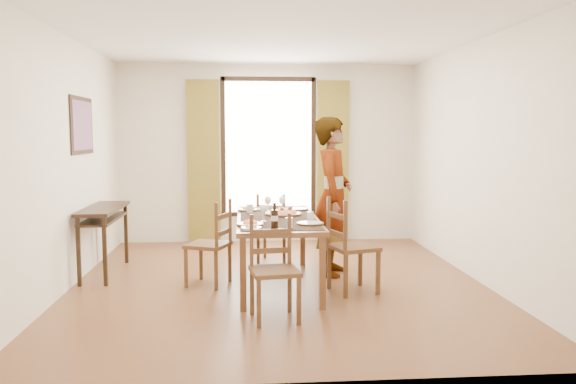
{
  "coord_description": "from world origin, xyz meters",
  "views": [
    {
      "loc": [
        -0.37,
        -6.08,
        1.66
      ],
      "look_at": [
        0.12,
        0.2,
        1.0
      ],
      "focal_mm": 35.0,
      "sensor_mm": 36.0,
      "label": 1
    }
  ],
  "objects": [
    {
      "name": "wine_glass_c",
      "position": [
        -0.1,
        0.34,
        0.85
      ],
      "size": [
        0.08,
        0.08,
        0.18
      ],
      "primitive_type": null,
      "color": "white",
      "rests_on": "dining_table"
    },
    {
      "name": "console_table",
      "position": [
        -2.03,
        0.6,
        0.68
      ],
      "size": [
        0.38,
        1.2,
        0.8
      ],
      "color": "black",
      "rests_on": "ground"
    },
    {
      "name": "chair_south",
      "position": [
        -0.11,
        -1.18,
        0.43
      ],
      "size": [
        0.47,
        0.47,
        0.93
      ],
      "rotation": [
        0.0,
        0.0,
        0.15
      ],
      "color": "brown",
      "rests_on": "ground"
    },
    {
      "name": "ground",
      "position": [
        0.0,
        0.0,
        0.0
      ],
      "size": [
        5.0,
        5.0,
        0.0
      ],
      "primitive_type": "plane",
      "color": "#5A2E1C",
      "rests_on": "ground"
    },
    {
      "name": "plate_se",
      "position": [
        0.28,
        -0.58,
        0.78
      ],
      "size": [
        0.27,
        0.27,
        0.05
      ],
      "primitive_type": null,
      "color": "silver",
      "rests_on": "dining_table"
    },
    {
      "name": "plate_ne",
      "position": [
        0.25,
        0.49,
        0.78
      ],
      "size": [
        0.27,
        0.27,
        0.05
      ],
      "primitive_type": null,
      "color": "silver",
      "rests_on": "dining_table"
    },
    {
      "name": "dining_table",
      "position": [
        -0.02,
        -0.05,
        0.69
      ],
      "size": [
        0.87,
        1.91,
        0.76
      ],
      "color": "brown",
      "rests_on": "ground"
    },
    {
      "name": "wine_glass_b",
      "position": [
        0.07,
        0.36,
        0.85
      ],
      "size": [
        0.08,
        0.08,
        0.18
      ],
      "primitive_type": null,
      "color": "white",
      "rests_on": "dining_table"
    },
    {
      "name": "man",
      "position": [
        0.66,
        0.38,
        0.92
      ],
      "size": [
        0.9,
        0.79,
        1.85
      ],
      "primitive_type": "imported",
      "rotation": [
        0.0,
        0.0,
        1.3
      ],
      "color": "gray",
      "rests_on": "ground"
    },
    {
      "name": "room_shell",
      "position": [
        -0.0,
        0.13,
        1.54
      ],
      "size": [
        4.6,
        5.1,
        2.74
      ],
      "color": "silver",
      "rests_on": "ground"
    },
    {
      "name": "wine_glass_a",
      "position": [
        -0.18,
        -0.38,
        0.85
      ],
      "size": [
        0.08,
        0.08,
        0.18
      ],
      "primitive_type": null,
      "color": "white",
      "rests_on": "dining_table"
    },
    {
      "name": "wine_bottle",
      "position": [
        -0.09,
        -0.8,
        0.88
      ],
      "size": [
        0.07,
        0.07,
        0.25
      ],
      "primitive_type": null,
      "color": "black",
      "rests_on": "dining_table"
    },
    {
      "name": "pasta_platter",
      "position": [
        0.06,
        0.07,
        0.81
      ],
      "size": [
        0.4,
        0.4,
        0.1
      ],
      "primitive_type": null,
      "color": "#BC3F18",
      "rests_on": "dining_table"
    },
    {
      "name": "chair_north",
      "position": [
        0.0,
        1.06,
        0.42
      ],
      "size": [
        0.49,
        0.49,
        0.9
      ],
      "rotation": [
        0.0,
        0.0,
        2.85
      ],
      "color": "brown",
      "rests_on": "ground"
    },
    {
      "name": "plate_nw",
      "position": [
        -0.32,
        0.48,
        0.78
      ],
      "size": [
        0.27,
        0.27,
        0.05
      ],
      "primitive_type": null,
      "color": "silver",
      "rests_on": "dining_table"
    },
    {
      "name": "chair_east",
      "position": [
        0.73,
        -0.39,
        0.46
      ],
      "size": [
        0.55,
        0.55,
        1.0
      ],
      "rotation": [
        0.0,
        0.0,
        1.87
      ],
      "color": "brown",
      "rests_on": "ground"
    },
    {
      "name": "chair_west",
      "position": [
        -0.74,
        -0.0,
        0.44
      ],
      "size": [
        0.54,
        0.54,
        0.94
      ],
      "rotation": [
        0.0,
        0.0,
        -1.96
      ],
      "color": "brown",
      "rests_on": "ground"
    },
    {
      "name": "tumbler_c",
      "position": [
        0.05,
        -0.77,
        0.81
      ],
      "size": [
        0.07,
        0.07,
        0.1
      ],
      "primitive_type": "cylinder",
      "color": "silver",
      "rests_on": "dining_table"
    },
    {
      "name": "caprese_plate",
      "position": [
        -0.31,
        -0.79,
        0.78
      ],
      "size": [
        0.2,
        0.2,
        0.04
      ],
      "primitive_type": null,
      "color": "silver",
      "rests_on": "dining_table"
    },
    {
      "name": "tumbler_a",
      "position": [
        0.3,
        -0.38,
        0.81
      ],
      "size": [
        0.07,
        0.07,
        0.1
      ],
      "primitive_type": "cylinder",
      "color": "silver",
      "rests_on": "dining_table"
    },
    {
      "name": "plate_sw",
      "position": [
        -0.32,
        -0.58,
        0.78
      ],
      "size": [
        0.27,
        0.27,
        0.05
      ],
      "primitive_type": null,
      "color": "silver",
      "rests_on": "dining_table"
    },
    {
      "name": "tumbler_b",
      "position": [
        -0.31,
        0.29,
        0.81
      ],
      "size": [
        0.07,
        0.07,
        0.1
      ],
      "primitive_type": "cylinder",
      "color": "silver",
      "rests_on": "dining_table"
    }
  ]
}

